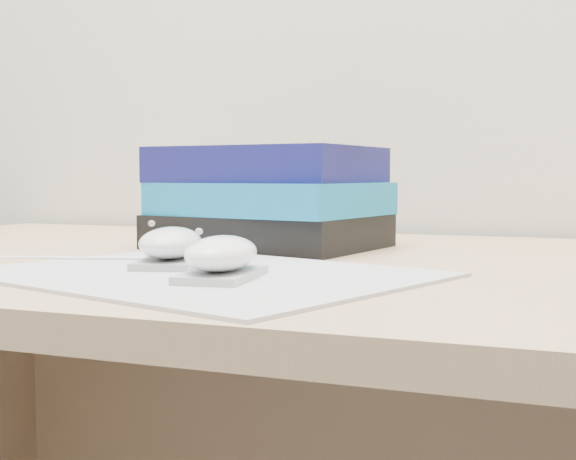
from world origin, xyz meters
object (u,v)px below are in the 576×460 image
at_px(book_stack, 270,198).
at_px(mouse_rear, 171,246).
at_px(desk, 383,451).
at_px(mouse_front, 221,257).
at_px(pouch, 293,209).

bearing_deg(book_stack, mouse_rear, -90.22).
relative_size(desk, book_stack, 5.40).
xyz_separation_m(mouse_front, book_stack, (-0.09, 0.32, 0.04)).
distance_m(desk, book_stack, 0.34).
bearing_deg(book_stack, pouch, 32.24).
relative_size(mouse_front, book_stack, 0.38).
bearing_deg(desk, book_stack, 166.58).
height_order(mouse_front, book_stack, book_stack).
height_order(desk, pouch, pouch).
height_order(mouse_rear, pouch, pouch).
distance_m(mouse_rear, mouse_front, 0.12).
bearing_deg(desk, mouse_rear, -127.76).
relative_size(mouse_rear, book_stack, 0.40).
distance_m(desk, pouch, 0.32).
relative_size(desk, pouch, 13.60).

